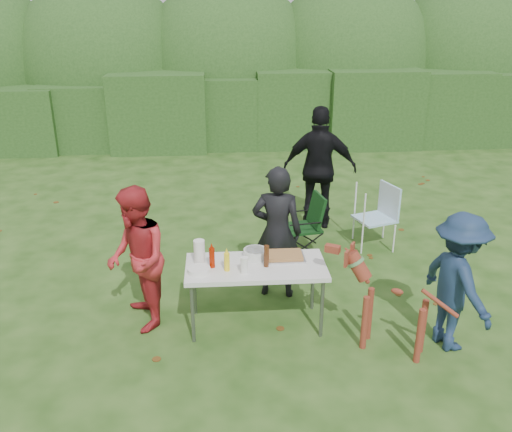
{
  "coord_description": "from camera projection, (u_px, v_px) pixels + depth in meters",
  "views": [
    {
      "loc": [
        -0.36,
        -5.0,
        3.4
      ],
      "look_at": [
        0.08,
        0.91,
        1.0
      ],
      "focal_mm": 38.0,
      "sensor_mm": 36.0,
      "label": 1
    }
  ],
  "objects": [
    {
      "name": "child",
      "position": [
        457.0,
        282.0,
        5.44
      ],
      "size": [
        0.78,
        1.06,
        1.48
      ],
      "primitive_type": "imported",
      "rotation": [
        0.0,
        0.0,
        1.83
      ],
      "color": "#1A2D4C",
      "rests_on": "ground"
    },
    {
      "name": "ground",
      "position": [
        255.0,
        332.0,
        5.92
      ],
      "size": [
        80.0,
        80.0,
        0.0
      ],
      "primitive_type": "plane",
      "color": "#1E4211"
    },
    {
      "name": "folding_table",
      "position": [
        256.0,
        269.0,
        5.81
      ],
      "size": [
        1.5,
        0.7,
        0.74
      ],
      "color": "silver",
      "rests_on": "ground"
    },
    {
      "name": "hedge_row",
      "position": [
        231.0,
        112.0,
        12.99
      ],
      "size": [
        22.0,
        1.4,
        1.7
      ],
      "primitive_type": "cube",
      "color": "#23471C",
      "rests_on": "ground"
    },
    {
      "name": "shrub_backdrop",
      "position": [
        229.0,
        71.0,
        14.19
      ],
      "size": [
        20.0,
        2.6,
        3.2
      ],
      "primitive_type": "ellipsoid",
      "color": "#3D6628",
      "rests_on": "ground"
    },
    {
      "name": "food_tray",
      "position": [
        284.0,
        257.0,
        5.94
      ],
      "size": [
        0.45,
        0.3,
        0.02
      ],
      "primitive_type": "cube",
      "color": "#B7B7BA",
      "rests_on": "folding_table"
    },
    {
      "name": "person_black_puffy",
      "position": [
        320.0,
        168.0,
        8.32
      ],
      "size": [
        1.19,
        0.68,
        1.91
      ],
      "primitive_type": "imported",
      "rotation": [
        0.0,
        0.0,
        2.94
      ],
      "color": "black",
      "rests_on": "ground"
    },
    {
      "name": "ketchup_bottle",
      "position": [
        212.0,
        258.0,
        5.7
      ],
      "size": [
        0.06,
        0.06,
        0.22
      ],
      "primitive_type": "cylinder",
      "color": "#8F1601",
      "rests_on": "folding_table"
    },
    {
      "name": "camping_chair",
      "position": [
        303.0,
        224.0,
        7.61
      ],
      "size": [
        0.63,
        0.63,
        0.87
      ],
      "primitive_type": null,
      "rotation": [
        0.0,
        0.0,
        3.31
      ],
      "color": "black",
      "rests_on": "ground"
    },
    {
      "name": "plate_stack",
      "position": [
        199.0,
        270.0,
        5.62
      ],
      "size": [
        0.24,
        0.24,
        0.05
      ],
      "primitive_type": "cylinder",
      "color": "white",
      "rests_on": "folding_table"
    },
    {
      "name": "dog",
      "position": [
        396.0,
        306.0,
        5.43
      ],
      "size": [
        1.17,
        0.92,
        1.04
      ],
      "primitive_type": null,
      "rotation": [
        0.0,
        0.0,
        2.63
      ],
      "color": "maroon",
      "rests_on": "ground"
    },
    {
      "name": "focaccia_bread",
      "position": [
        284.0,
        255.0,
        5.93
      ],
      "size": [
        0.4,
        0.26,
        0.04
      ],
      "primitive_type": "cube",
      "color": "#A7733F",
      "rests_on": "food_tray"
    },
    {
      "name": "pasta_bowl",
      "position": [
        255.0,
        254.0,
        5.93
      ],
      "size": [
        0.26,
        0.26,
        0.1
      ],
      "primitive_type": "cylinder",
      "color": "silver",
      "rests_on": "folding_table"
    },
    {
      "name": "mustard_bottle",
      "position": [
        227.0,
        262.0,
        5.63
      ],
      "size": [
        0.06,
        0.06,
        0.2
      ],
      "primitive_type": "cylinder",
      "color": "yellow",
      "rests_on": "folding_table"
    },
    {
      "name": "person_red_jacket",
      "position": [
        137.0,
        260.0,
        5.77
      ],
      "size": [
        0.8,
        0.92,
        1.6
      ],
      "primitive_type": "imported",
      "rotation": [
        0.0,
        0.0,
        -1.29
      ],
      "color": "#B5252B",
      "rests_on": "ground"
    },
    {
      "name": "person_cook",
      "position": [
        277.0,
        232.0,
        6.4
      ],
      "size": [
        0.66,
        0.5,
        1.63
      ],
      "primitive_type": "imported",
      "rotation": [
        0.0,
        0.0,
        2.94
      ],
      "color": "black",
      "rests_on": "ground"
    },
    {
      "name": "paper_towel_roll",
      "position": [
        199.0,
        252.0,
        5.79
      ],
      "size": [
        0.12,
        0.12,
        0.26
      ],
      "primitive_type": "cylinder",
      "color": "white",
      "rests_on": "folding_table"
    },
    {
      "name": "lawn_chair",
      "position": [
        375.0,
        216.0,
        7.82
      ],
      "size": [
        0.69,
        0.69,
        0.93
      ],
      "primitive_type": null,
      "rotation": [
        0.0,
        0.0,
        3.46
      ],
      "color": "#59B7E7",
      "rests_on": "ground"
    },
    {
      "name": "cup_stack",
      "position": [
        244.0,
        265.0,
        5.59
      ],
      "size": [
        0.08,
        0.08,
        0.18
      ],
      "primitive_type": "cylinder",
      "color": "white",
      "rests_on": "folding_table"
    },
    {
      "name": "beer_bottle",
      "position": [
        266.0,
        256.0,
        5.72
      ],
      "size": [
        0.06,
        0.06,
        0.24
      ],
      "primitive_type": "cylinder",
      "color": "#47230F",
      "rests_on": "folding_table"
    }
  ]
}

